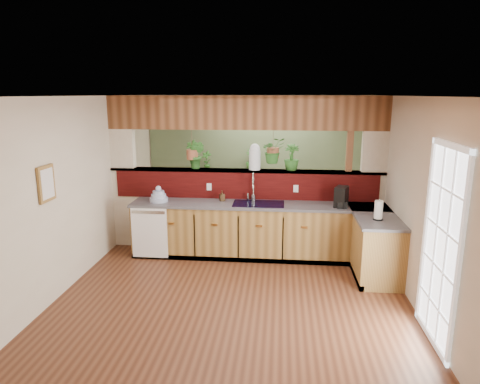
# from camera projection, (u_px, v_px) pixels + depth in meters

# --- Properties ---
(ground) EXTENTS (4.60, 7.00, 0.01)m
(ground) POSITION_uv_depth(u_px,v_px,m) (237.00, 280.00, 6.17)
(ground) COLOR #502A18
(ground) RESTS_ON ground
(ceiling) EXTENTS (4.60, 7.00, 0.01)m
(ceiling) POSITION_uv_depth(u_px,v_px,m) (237.00, 96.00, 5.58)
(ceiling) COLOR brown
(ceiling) RESTS_ON ground
(wall_back) EXTENTS (4.60, 0.02, 2.60)m
(wall_back) POSITION_uv_depth(u_px,v_px,m) (254.00, 156.00, 9.27)
(wall_back) COLOR beige
(wall_back) RESTS_ON ground
(wall_front) EXTENTS (4.60, 0.02, 2.60)m
(wall_front) POSITION_uv_depth(u_px,v_px,m) (174.00, 329.00, 2.48)
(wall_front) COLOR beige
(wall_front) RESTS_ON ground
(wall_left) EXTENTS (0.02, 7.00, 2.60)m
(wall_left) POSITION_uv_depth(u_px,v_px,m) (77.00, 189.00, 6.09)
(wall_left) COLOR beige
(wall_left) RESTS_ON ground
(wall_right) EXTENTS (0.02, 7.00, 2.60)m
(wall_right) POSITION_uv_depth(u_px,v_px,m) (409.00, 197.00, 5.66)
(wall_right) COLOR beige
(wall_right) RESTS_ON ground
(pass_through_partition) EXTENTS (4.60, 0.21, 2.60)m
(pass_through_partition) POSITION_uv_depth(u_px,v_px,m) (247.00, 181.00, 7.20)
(pass_through_partition) COLOR beige
(pass_through_partition) RESTS_ON ground
(pass_through_ledge) EXTENTS (4.60, 0.21, 0.04)m
(pass_through_ledge) POSITION_uv_depth(u_px,v_px,m) (245.00, 171.00, 7.17)
(pass_through_ledge) COLOR brown
(pass_through_ledge) RESTS_ON ground
(header_beam) EXTENTS (4.60, 0.15, 0.55)m
(header_beam) POSITION_uv_depth(u_px,v_px,m) (245.00, 113.00, 6.95)
(header_beam) COLOR brown
(header_beam) RESTS_ON ground
(sage_backwall) EXTENTS (4.55, 0.02, 2.55)m
(sage_backwall) POSITION_uv_depth(u_px,v_px,m) (253.00, 157.00, 9.25)
(sage_backwall) COLOR #596D4A
(sage_backwall) RESTS_ON ground
(countertop) EXTENTS (4.14, 1.52, 0.90)m
(countertop) POSITION_uv_depth(u_px,v_px,m) (295.00, 234.00, 6.83)
(countertop) COLOR brown
(countertop) RESTS_ON ground
(dishwasher) EXTENTS (0.58, 0.03, 0.82)m
(dishwasher) POSITION_uv_depth(u_px,v_px,m) (149.00, 233.00, 6.85)
(dishwasher) COLOR white
(dishwasher) RESTS_ON ground
(navy_sink) EXTENTS (0.82, 0.50, 0.18)m
(navy_sink) POSITION_uv_depth(u_px,v_px,m) (258.00, 208.00, 6.90)
(navy_sink) COLOR black
(navy_sink) RESTS_ON countertop
(french_door) EXTENTS (0.06, 1.02, 2.16)m
(french_door) POSITION_uv_depth(u_px,v_px,m) (440.00, 249.00, 4.46)
(french_door) COLOR white
(french_door) RESTS_ON ground
(framed_print) EXTENTS (0.04, 0.35, 0.45)m
(framed_print) POSITION_uv_depth(u_px,v_px,m) (47.00, 184.00, 5.26)
(framed_print) COLOR brown
(framed_print) RESTS_ON wall_left
(faucet) EXTENTS (0.21, 0.21, 0.48)m
(faucet) POSITION_uv_depth(u_px,v_px,m) (253.00, 186.00, 6.99)
(faucet) COLOR #B7B7B2
(faucet) RESTS_ON countertop
(dish_stack) EXTENTS (0.30, 0.30, 0.26)m
(dish_stack) POSITION_uv_depth(u_px,v_px,m) (159.00, 197.00, 7.01)
(dish_stack) COLOR #9FACCD
(dish_stack) RESTS_ON countertop
(soap_dispenser) EXTENTS (0.10, 0.11, 0.18)m
(soap_dispenser) POSITION_uv_depth(u_px,v_px,m) (222.00, 196.00, 7.04)
(soap_dispenser) COLOR #3B2715
(soap_dispenser) RESTS_ON countertop
(coffee_maker) EXTENTS (0.17, 0.29, 0.32)m
(coffee_maker) POSITION_uv_depth(u_px,v_px,m) (341.00, 198.00, 6.66)
(coffee_maker) COLOR black
(coffee_maker) RESTS_ON countertop
(paper_towel) EXTENTS (0.14, 0.14, 0.29)m
(paper_towel) POSITION_uv_depth(u_px,v_px,m) (378.00, 211.00, 5.98)
(paper_towel) COLOR black
(paper_towel) RESTS_ON countertop
(glass_jar) EXTENTS (0.20, 0.20, 0.43)m
(glass_jar) POSITION_uv_depth(u_px,v_px,m) (255.00, 157.00, 7.10)
(glass_jar) COLOR silver
(glass_jar) RESTS_ON pass_through_ledge
(ledge_plant_left) EXTENTS (0.30, 0.26, 0.47)m
(ledge_plant_left) POSITION_uv_depth(u_px,v_px,m) (197.00, 155.00, 7.19)
(ledge_plant_left) COLOR #25591F
(ledge_plant_left) RESTS_ON pass_through_ledge
(ledge_plant_right) EXTENTS (0.26, 0.26, 0.43)m
(ledge_plant_right) POSITION_uv_depth(u_px,v_px,m) (292.00, 157.00, 7.04)
(ledge_plant_right) COLOR #25591F
(ledge_plant_right) RESTS_ON pass_through_ledge
(hanging_plant_a) EXTENTS (0.25, 0.21, 0.53)m
(hanging_plant_a) POSITION_uv_depth(u_px,v_px,m) (192.00, 145.00, 7.16)
(hanging_plant_a) COLOR brown
(hanging_plant_a) RESTS_ON header_beam
(hanging_plant_b) EXTENTS (0.48, 0.45, 0.55)m
(hanging_plant_b) POSITION_uv_depth(u_px,v_px,m) (273.00, 139.00, 7.00)
(hanging_plant_b) COLOR brown
(hanging_plant_b) RESTS_ON header_beam
(shelving_console) EXTENTS (1.62, 0.73, 1.05)m
(shelving_console) POSITION_uv_depth(u_px,v_px,m) (227.00, 194.00, 9.26)
(shelving_console) COLOR black
(shelving_console) RESTS_ON ground
(shelf_plant_a) EXTENTS (0.26, 0.21, 0.42)m
(shelf_plant_a) POSITION_uv_depth(u_px,v_px,m) (207.00, 161.00, 9.13)
(shelf_plant_a) COLOR #25591F
(shelf_plant_a) RESTS_ON shelving_console
(shelf_plant_b) EXTENTS (0.34, 0.34, 0.47)m
(shelf_plant_b) POSITION_uv_depth(u_px,v_px,m) (252.00, 160.00, 9.04)
(shelf_plant_b) COLOR #25591F
(shelf_plant_b) RESTS_ON shelving_console
(floor_plant) EXTENTS (0.80, 0.75, 0.73)m
(floor_plant) POSITION_uv_depth(u_px,v_px,m) (309.00, 215.00, 8.19)
(floor_plant) COLOR #25591F
(floor_plant) RESTS_ON ground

